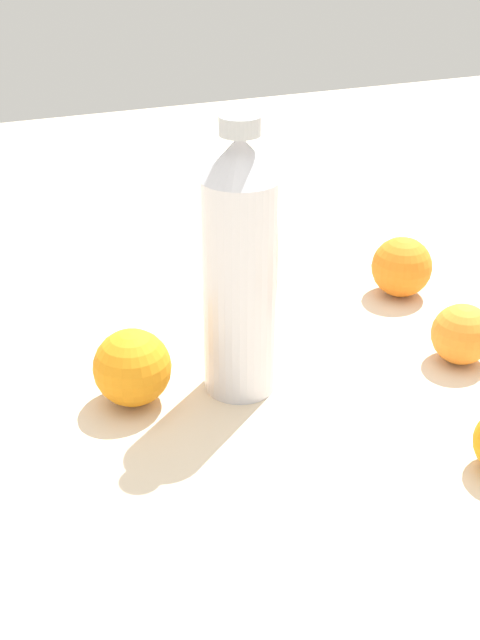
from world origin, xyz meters
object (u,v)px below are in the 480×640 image
(orange_0, at_px, (132,368))
(orange_1, at_px, (462,334))
(orange_2, at_px, (402,267))
(water_bottle, at_px, (240,268))

(orange_0, bearing_deg, orange_1, -9.59)
(orange_1, height_order, orange_2, orange_2)
(water_bottle, relative_size, orange_0, 3.61)
(orange_1, distance_m, orange_2, 0.17)
(orange_0, relative_size, orange_1, 1.18)
(water_bottle, height_order, orange_2, water_bottle)
(water_bottle, distance_m, orange_2, 0.32)
(orange_0, distance_m, orange_1, 0.37)
(orange_0, xyz_separation_m, orange_2, (0.39, 0.11, -0.00))
(orange_0, distance_m, orange_2, 0.40)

